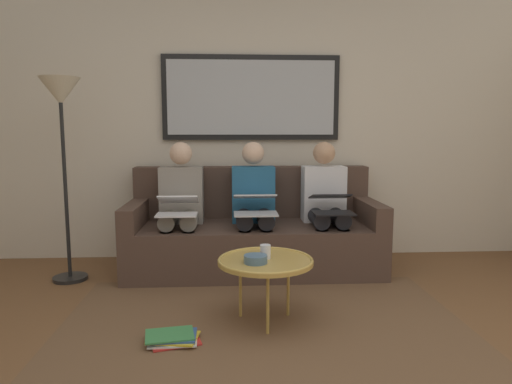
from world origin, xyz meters
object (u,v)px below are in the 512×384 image
at_px(person_right, 181,203).
at_px(standing_lamp, 61,114).
at_px(bowl, 256,259).
at_px(person_left, 325,202).
at_px(laptop_silver, 255,204).
at_px(cup, 265,252).
at_px(laptop_white, 178,206).
at_px(person_middle, 254,203).
at_px(magazine_stack, 173,338).
at_px(framed_mirror, 251,98).
at_px(coffee_table, 266,262).
at_px(laptop_black, 331,204).
at_px(couch, 253,234).

bearing_deg(person_right, standing_lamp, 12.33).
distance_m(bowl, person_left, 1.41).
relative_size(laptop_silver, standing_lamp, 0.23).
bearing_deg(cup, standing_lamp, -30.45).
relative_size(person_right, standing_lamp, 0.69).
relative_size(laptop_white, standing_lamp, 0.21).
bearing_deg(person_right, person_middle, 180.00).
distance_m(cup, standing_lamp, 2.03).
bearing_deg(bowl, magazine_stack, 21.16).
height_order(framed_mirror, laptop_white, framed_mirror).
height_order(laptop_white, standing_lamp, standing_lamp).
bearing_deg(laptop_white, laptop_silver, -179.91).
xyz_separation_m(coffee_table, standing_lamp, (1.56, -0.95, 0.97)).
height_order(framed_mirror, laptop_black, framed_mirror).
bearing_deg(magazine_stack, person_left, -130.14).
height_order(laptop_black, person_right, person_right).
bearing_deg(couch, person_middle, 90.00).
distance_m(cup, person_right, 1.31).
height_order(laptop_silver, laptop_white, laptop_silver).
relative_size(laptop_white, magazine_stack, 1.00).
distance_m(bowl, standing_lamp, 2.04).
bearing_deg(laptop_black, person_middle, -20.49).
xyz_separation_m(laptop_black, person_right, (1.28, -0.24, -0.02)).
height_order(person_left, person_right, same).
bearing_deg(standing_lamp, cup, 149.55).
height_order(bowl, laptop_black, laptop_black).
xyz_separation_m(laptop_black, laptop_white, (1.28, -0.00, -0.01)).
height_order(bowl, standing_lamp, standing_lamp).
relative_size(laptop_silver, person_right, 0.34).
distance_m(bowl, laptop_white, 1.16).
bearing_deg(laptop_white, magazine_stack, 94.25).
xyz_separation_m(couch, laptop_black, (-0.64, 0.31, 0.32)).
distance_m(framed_mirror, person_left, 1.23).
xyz_separation_m(couch, person_right, (0.64, 0.07, 0.30)).
height_order(person_middle, person_right, same).
bearing_deg(coffee_table, laptop_black, -124.49).
relative_size(person_middle, laptop_white, 3.27).
xyz_separation_m(couch, standing_lamp, (1.55, 0.27, 1.06)).
relative_size(coffee_table, standing_lamp, 0.37).
distance_m(framed_mirror, laptop_black, 1.32).
height_order(cup, person_middle, person_middle).
relative_size(person_middle, person_right, 1.00).
xyz_separation_m(laptop_silver, standing_lamp, (1.55, -0.04, 0.74)).
xyz_separation_m(laptop_black, standing_lamp, (2.19, -0.04, 0.74)).
distance_m(person_left, laptop_white, 1.30).
height_order(couch, person_left, person_left).
bearing_deg(standing_lamp, laptop_black, 178.95).
bearing_deg(framed_mirror, standing_lamp, 22.93).
height_order(cup, bowl, cup).
distance_m(coffee_table, cup, 0.06).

